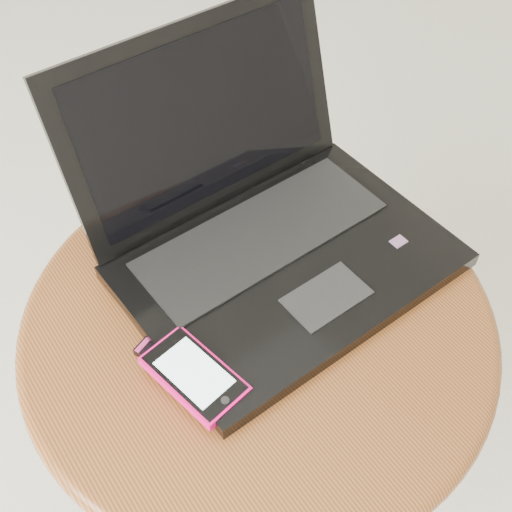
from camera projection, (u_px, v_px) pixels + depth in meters
table at (258, 358)px, 0.85m from camera, size 0.57×0.57×0.45m
laptop at (264, 222)px, 0.82m from camera, size 0.40×0.36×0.25m
phone_black at (190, 357)px, 0.73m from camera, size 0.10×0.13×0.01m
phone_pink at (194, 375)px, 0.71m from camera, size 0.08×0.12×0.01m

